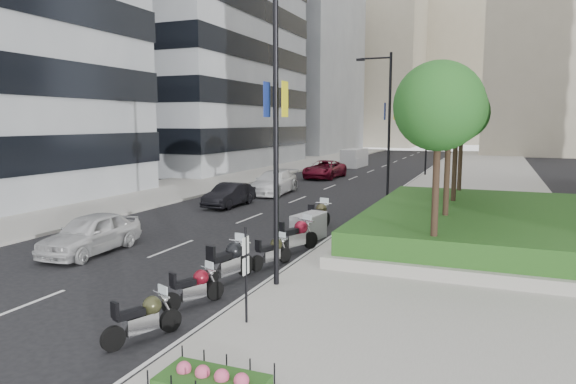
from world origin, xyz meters
The scene contains 31 objects.
ground centered at (0.00, 0.00, 0.00)m, with size 160.00×160.00×0.00m, color black.
sidewalk_right centered at (9.00, 30.00, 0.07)m, with size 10.00×100.00×0.15m, color #9E9B93.
sidewalk_left centered at (-12.00, 30.00, 0.07)m, with size 8.00×100.00×0.15m, color #9E9B93.
lane_edge centered at (3.70, 30.00, 0.01)m, with size 0.12×100.00×0.01m, color silver.
lane_centre centered at (-1.50, 30.00, 0.01)m, with size 0.12×100.00×0.01m, color silver.
building_grey_far centered at (-24.00, 70.00, 15.00)m, with size 22.00×26.00×30.00m, color gray.
building_cream_left centered at (-18.00, 100.00, 17.00)m, with size 26.00×24.00×34.00m, color #B7AD93.
building_cream_centre centered at (2.00, 120.00, 19.00)m, with size 30.00×24.00×38.00m, color #B7AD93.
planter centered at (10.00, 10.00, 0.35)m, with size 10.00×14.00×0.40m, color #A29F97.
hedge centered at (10.00, 10.00, 0.95)m, with size 9.40×13.40×0.80m, color #13441A.
flower_bed centered at (5.60, -5.00, 0.25)m, with size 2.00×1.00×0.20m, color #13441A.
tree_0 centered at (8.50, 4.00, 5.42)m, with size 2.80×2.80×6.30m.
tree_1 centered at (8.50, 8.00, 5.42)m, with size 2.80×2.80×6.30m.
tree_2 centered at (8.50, 12.00, 5.42)m, with size 2.80×2.80×6.30m.
tree_3 centered at (8.50, 16.00, 5.42)m, with size 2.80×2.80×6.30m.
lamp_post_0 centered at (4.14, 1.00, 5.07)m, with size 2.34×0.45×9.00m.
lamp_post_1 centered at (4.14, 18.00, 5.07)m, with size 2.34×0.45×9.00m.
lamp_post_2 centered at (4.14, 36.00, 5.07)m, with size 2.34×0.45×9.00m.
parking_sign centered at (4.80, -2.00, 1.46)m, with size 0.06×0.32×2.50m.
motorcycle_0 centered at (2.96, -3.50, 0.54)m, with size 0.94×1.91×1.01m.
motorcycle_1 centered at (2.82, -1.16, 0.52)m, with size 0.94×1.84×0.98m.
motorcycle_2 centered at (2.70, 1.00, 0.66)m, with size 0.82×2.46×1.23m.
motorcycle_3 centered at (3.22, 3.14, 0.52)m, with size 0.86×1.87×0.97m.
motorcycle_4 centered at (3.30, 5.27, 0.65)m, with size 1.13×2.30×1.21m.
motorcycle_5 centered at (3.03, 7.41, 0.57)m, with size 1.09×1.98×1.14m.
motorcycle_6 centered at (2.76, 9.59, 0.64)m, with size 0.81×2.42×1.21m.
car_a centered at (-3.95, 2.29, 0.76)m, with size 1.80×4.46×1.52m, color silver.
car_b centered at (-4.31, 13.98, 0.68)m, with size 1.45×4.15×1.37m, color black.
car_c centered at (-4.03, 19.96, 0.79)m, with size 2.22×5.47×1.59m, color white.
car_d centered at (-3.88, 30.99, 0.79)m, with size 2.61×5.67×1.58m, color maroon.
delivery_van centered at (-4.40, 43.30, 0.94)m, with size 2.08×4.88×2.01m.
Camera 1 is at (10.17, -12.63, 4.94)m, focal length 32.00 mm.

